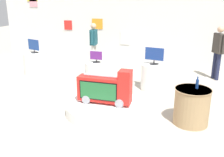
% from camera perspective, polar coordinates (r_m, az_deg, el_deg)
% --- Properties ---
extents(ground_plane, '(30.00, 30.00, 0.00)m').
position_cam_1_polar(ground_plane, '(5.57, -3.99, -8.94)').
color(ground_plane, '#A8A091').
extents(back_wall_display, '(12.23, 0.13, 3.26)m').
position_cam_1_polar(back_wall_display, '(9.65, 7.25, 12.43)').
color(back_wall_display, silver).
rests_on(back_wall_display, ground).
extents(main_display_pedestal, '(1.73, 1.73, 0.24)m').
position_cam_1_polar(main_display_pedestal, '(5.76, -1.65, -6.60)').
color(main_display_pedestal, silver).
rests_on(main_display_pedestal, ground).
extents(novelty_firetruck_tv, '(1.20, 0.39, 0.79)m').
position_cam_1_polar(novelty_firetruck_tv, '(5.58, -1.48, -2.46)').
color(novelty_firetruck_tv, gray).
rests_on(novelty_firetruck_tv, main_display_pedestal).
extents(display_pedestal_left_rear, '(0.77, 0.77, 0.73)m').
position_cam_1_polar(display_pedestal_left_rear, '(9.00, -16.76, 3.27)').
color(display_pedestal_left_rear, silver).
rests_on(display_pedestal_left_rear, ground).
extents(tv_on_left_rear, '(0.56, 0.23, 0.46)m').
position_cam_1_polar(tv_on_left_rear, '(8.87, -17.12, 7.11)').
color(tv_on_left_rear, black).
rests_on(tv_on_left_rear, display_pedestal_left_rear).
extents(display_pedestal_center_rear, '(0.67, 0.67, 0.73)m').
position_cam_1_polar(display_pedestal_center_rear, '(7.34, -3.44, 0.83)').
color(display_pedestal_center_rear, silver).
rests_on(display_pedestal_center_rear, ground).
extents(tv_on_center_rear, '(0.38, 0.21, 0.34)m').
position_cam_1_polar(tv_on_center_rear, '(7.20, -3.53, 4.95)').
color(tv_on_center_rear, black).
rests_on(tv_on_center_rear, display_pedestal_center_rear).
extents(display_pedestal_right_rear, '(0.69, 0.69, 0.73)m').
position_cam_1_polar(display_pedestal_right_rear, '(7.22, 9.21, 0.34)').
color(display_pedestal_right_rear, silver).
rests_on(display_pedestal_right_rear, ground).
extents(tv_on_right_rear, '(0.56, 0.24, 0.48)m').
position_cam_1_polar(tv_on_right_rear, '(7.06, 9.46, 5.24)').
color(tv_on_right_rear, black).
rests_on(tv_on_right_rear, display_pedestal_right_rear).
extents(side_table_round, '(0.73, 0.73, 0.75)m').
position_cam_1_polar(side_table_round, '(5.45, 17.41, -5.91)').
color(side_table_round, '#9E7F56').
rests_on(side_table_round, ground).
extents(bottle_on_side_table, '(0.06, 0.06, 0.25)m').
position_cam_1_polar(bottle_on_side_table, '(5.34, 18.54, -1.10)').
color(bottle_on_side_table, navy).
rests_on(bottle_on_side_table, side_table_round).
extents(shopper_browsing_near_truck, '(0.25, 0.56, 1.63)m').
position_cam_1_polar(shopper_browsing_near_truck, '(9.30, -4.11, 8.13)').
color(shopper_browsing_near_truck, '#B2ADA3').
rests_on(shopper_browsing_near_truck, ground).
extents(shopper_browsing_rear, '(0.36, 0.49, 1.68)m').
position_cam_1_polar(shopper_browsing_rear, '(8.57, 22.71, 6.18)').
color(shopper_browsing_rear, '#1E233F').
rests_on(shopper_browsing_rear, ground).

